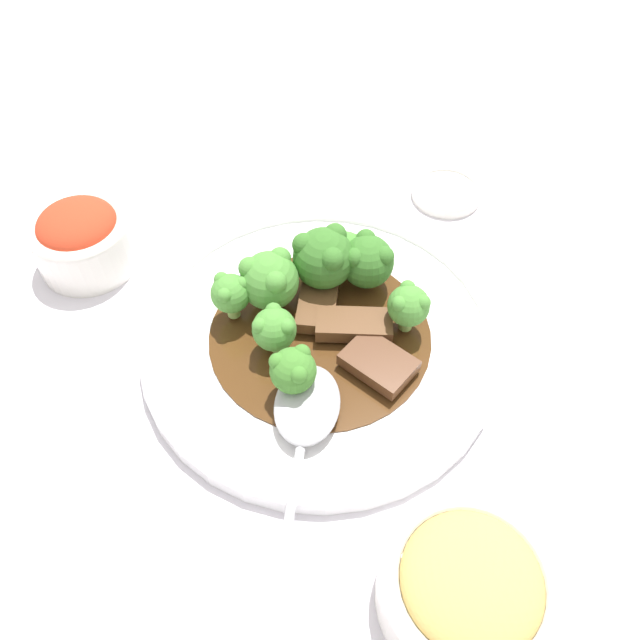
{
  "coord_description": "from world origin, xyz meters",
  "views": [
    {
      "loc": [
        0.29,
        -0.13,
        0.43
      ],
      "look_at": [
        0.0,
        0.0,
        0.03
      ],
      "focal_mm": 35.0,
      "sensor_mm": 36.0,
      "label": 1
    }
  ],
  "objects_px": {
    "main_plate": "(320,338)",
    "sauce_dish": "(447,192)",
    "beef_strip_0": "(379,363)",
    "broccoli_floret_6": "(269,279)",
    "broccoli_floret_0": "(293,370)",
    "broccoli_floret_1": "(274,329)",
    "serving_spoon": "(305,420)",
    "beef_strip_1": "(354,325)",
    "broccoli_floret_2": "(231,293)",
    "side_bowl_appetizer": "(474,584)",
    "broccoli_floret_4": "(409,305)",
    "broccoli_floret_3": "(324,257)",
    "broccoli_floret_7": "(367,261)",
    "side_bowl_kimchi": "(82,238)",
    "beef_strip_2": "(317,307)",
    "broccoli_floret_5": "(346,250)"
  },
  "relations": [
    {
      "from": "beef_strip_0",
      "to": "broccoli_floret_3",
      "type": "relative_size",
      "value": 1.13
    },
    {
      "from": "beef_strip_1",
      "to": "broccoli_floret_0",
      "type": "distance_m",
      "value": 0.08
    },
    {
      "from": "broccoli_floret_0",
      "to": "beef_strip_0",
      "type": "bearing_deg",
      "value": 84.15
    },
    {
      "from": "broccoli_floret_0",
      "to": "broccoli_floret_4",
      "type": "distance_m",
      "value": 0.11
    },
    {
      "from": "beef_strip_1",
      "to": "broccoli_floret_5",
      "type": "relative_size",
      "value": 1.66
    },
    {
      "from": "broccoli_floret_6",
      "to": "broccoli_floret_5",
      "type": "bearing_deg",
      "value": 97.02
    },
    {
      "from": "broccoli_floret_3",
      "to": "side_bowl_appetizer",
      "type": "bearing_deg",
      "value": -4.2
    },
    {
      "from": "side_bowl_kimchi",
      "to": "sauce_dish",
      "type": "bearing_deg",
      "value": 81.32
    },
    {
      "from": "beef_strip_0",
      "to": "broccoli_floret_6",
      "type": "xyz_separation_m",
      "value": [
        -0.1,
        -0.05,
        0.02
      ]
    },
    {
      "from": "broccoli_floret_0",
      "to": "broccoli_floret_2",
      "type": "height_order",
      "value": "broccoli_floret_0"
    },
    {
      "from": "broccoli_floret_5",
      "to": "broccoli_floret_7",
      "type": "relative_size",
      "value": 0.86
    },
    {
      "from": "broccoli_floret_0",
      "to": "side_bowl_kimchi",
      "type": "relative_size",
      "value": 0.48
    },
    {
      "from": "broccoli_floret_2",
      "to": "main_plate",
      "type": "bearing_deg",
      "value": 51.97
    },
    {
      "from": "main_plate",
      "to": "sauce_dish",
      "type": "distance_m",
      "value": 0.23
    },
    {
      "from": "broccoli_floret_5",
      "to": "broccoli_floret_6",
      "type": "height_order",
      "value": "broccoli_floret_6"
    },
    {
      "from": "broccoli_floret_3",
      "to": "side_bowl_appetizer",
      "type": "xyz_separation_m",
      "value": [
        0.27,
        -0.02,
        -0.03
      ]
    },
    {
      "from": "main_plate",
      "to": "beef_strip_2",
      "type": "distance_m",
      "value": 0.03
    },
    {
      "from": "side_bowl_appetizer",
      "to": "sauce_dish",
      "type": "xyz_separation_m",
      "value": [
        -0.35,
        0.19,
        -0.02
      ]
    },
    {
      "from": "beef_strip_1",
      "to": "broccoli_floret_0",
      "type": "xyz_separation_m",
      "value": [
        0.03,
        -0.07,
        0.02
      ]
    },
    {
      "from": "beef_strip_2",
      "to": "broccoli_floret_3",
      "type": "bearing_deg",
      "value": 146.53
    },
    {
      "from": "broccoli_floret_0",
      "to": "broccoli_floret_4",
      "type": "height_order",
      "value": "same"
    },
    {
      "from": "broccoli_floret_0",
      "to": "broccoli_floret_4",
      "type": "bearing_deg",
      "value": 100.37
    },
    {
      "from": "broccoli_floret_1",
      "to": "side_bowl_appetizer",
      "type": "height_order",
      "value": "broccoli_floret_1"
    },
    {
      "from": "main_plate",
      "to": "broccoli_floret_0",
      "type": "height_order",
      "value": "broccoli_floret_0"
    },
    {
      "from": "beef_strip_0",
      "to": "side_bowl_kimchi",
      "type": "xyz_separation_m",
      "value": [
        -0.23,
        -0.19,
        0.01
      ]
    },
    {
      "from": "broccoli_floret_3",
      "to": "broccoli_floret_7",
      "type": "distance_m",
      "value": 0.04
    },
    {
      "from": "beef_strip_0",
      "to": "broccoli_floret_6",
      "type": "relative_size",
      "value": 1.24
    },
    {
      "from": "main_plate",
      "to": "side_bowl_appetizer",
      "type": "relative_size",
      "value": 2.7
    },
    {
      "from": "main_plate",
      "to": "beef_strip_2",
      "type": "relative_size",
      "value": 5.01
    },
    {
      "from": "beef_strip_0",
      "to": "broccoli_floret_6",
      "type": "distance_m",
      "value": 0.11
    },
    {
      "from": "broccoli_floret_1",
      "to": "sauce_dish",
      "type": "relative_size",
      "value": 0.58
    },
    {
      "from": "beef_strip_2",
      "to": "broccoli_floret_1",
      "type": "bearing_deg",
      "value": -65.31
    },
    {
      "from": "beef_strip_2",
      "to": "sauce_dish",
      "type": "distance_m",
      "value": 0.22
    },
    {
      "from": "main_plate",
      "to": "side_bowl_appetizer",
      "type": "xyz_separation_m",
      "value": [
        0.22,
        0.0,
        0.02
      ]
    },
    {
      "from": "broccoli_floret_1",
      "to": "main_plate",
      "type": "bearing_deg",
      "value": 90.74
    },
    {
      "from": "broccoli_floret_1",
      "to": "serving_spoon",
      "type": "relative_size",
      "value": 0.21
    },
    {
      "from": "broccoli_floret_0",
      "to": "broccoli_floret_1",
      "type": "distance_m",
      "value": 0.04
    },
    {
      "from": "broccoli_floret_0",
      "to": "broccoli_floret_2",
      "type": "relative_size",
      "value": 1.02
    },
    {
      "from": "beef_strip_0",
      "to": "broccoli_floret_3",
      "type": "xyz_separation_m",
      "value": [
        -0.1,
        -0.0,
        0.03
      ]
    },
    {
      "from": "main_plate",
      "to": "side_bowl_kimchi",
      "type": "bearing_deg",
      "value": -138.2
    },
    {
      "from": "beef_strip_0",
      "to": "beef_strip_1",
      "type": "relative_size",
      "value": 0.95
    },
    {
      "from": "side_bowl_kimchi",
      "to": "side_bowl_appetizer",
      "type": "relative_size",
      "value": 0.82
    },
    {
      "from": "broccoli_floret_5",
      "to": "broccoli_floret_4",
      "type": "bearing_deg",
      "value": 13.13
    },
    {
      "from": "broccoli_floret_1",
      "to": "serving_spoon",
      "type": "bearing_deg",
      "value": -4.99
    },
    {
      "from": "beef_strip_0",
      "to": "beef_strip_2",
      "type": "height_order",
      "value": "same"
    },
    {
      "from": "sauce_dish",
      "to": "broccoli_floret_1",
      "type": "bearing_deg",
      "value": -62.51
    },
    {
      "from": "broccoli_floret_2",
      "to": "side_bowl_appetizer",
      "type": "relative_size",
      "value": 0.39
    },
    {
      "from": "broccoli_floret_1",
      "to": "broccoli_floret_7",
      "type": "xyz_separation_m",
      "value": [
        -0.03,
        0.1,
        0.0
      ]
    },
    {
      "from": "broccoli_floret_5",
      "to": "broccoli_floret_7",
      "type": "distance_m",
      "value": 0.02
    },
    {
      "from": "broccoli_floret_5",
      "to": "side_bowl_appetizer",
      "type": "xyz_separation_m",
      "value": [
        0.28,
        -0.04,
        -0.02
      ]
    }
  ]
}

